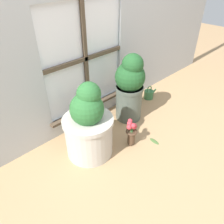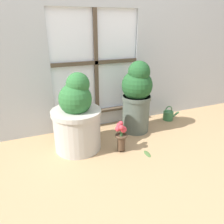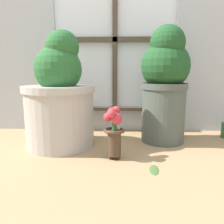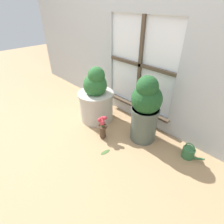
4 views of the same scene
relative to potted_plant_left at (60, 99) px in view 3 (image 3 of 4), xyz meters
The scene contains 5 objects.
ground_plane 0.51m from the potted_plant_left, 41.46° to the right, with size 10.00×10.00×0.00m, color tan.
potted_plant_left is the anchor object (origin of this frame).
potted_plant_right 0.64m from the potted_plant_left, ahead, with size 0.30×0.30×0.71m.
flower_vase 0.40m from the potted_plant_left, 30.83° to the right, with size 0.11×0.11×0.27m.
fallen_leaf 0.67m from the potted_plant_left, 32.45° to the right, with size 0.06×0.11×0.01m.
Camera 3 is at (0.05, -0.98, 0.44)m, focal length 35.00 mm.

